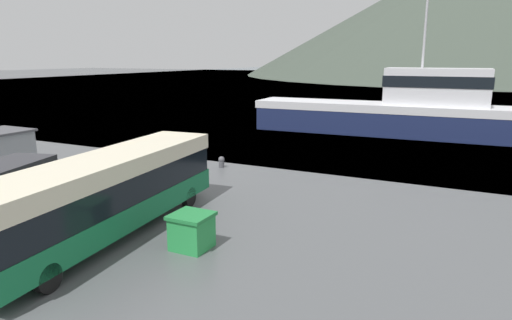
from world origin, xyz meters
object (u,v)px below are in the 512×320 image
object	(u,v)px
tour_bus	(107,192)
storage_bin	(192,231)
dock_kiosk	(3,152)
fishing_boat	(409,111)
delivery_van	(17,189)

from	to	relation	value
tour_bus	storage_bin	size ratio (longest dim) A/B	8.79
dock_kiosk	fishing_boat	bearing A→B (deg)	52.12
delivery_van	storage_bin	world-z (taller)	delivery_van
dock_kiosk	tour_bus	bearing A→B (deg)	-19.47
fishing_boat	storage_bin	xyz separation A→B (m)	(-3.28, -28.23, -1.49)
fishing_boat	dock_kiosk	size ratio (longest dim) A/B	8.74
storage_bin	dock_kiosk	xyz separation A→B (m)	(-15.65, 3.90, 0.66)
storage_bin	dock_kiosk	distance (m)	16.14
tour_bus	fishing_boat	bearing A→B (deg)	71.31
fishing_boat	storage_bin	size ratio (longest dim) A/B	18.88
tour_bus	delivery_van	size ratio (longest dim) A/B	2.07
delivery_van	storage_bin	distance (m)	8.14
delivery_van	fishing_boat	size ratio (longest dim) A/B	0.23
tour_bus	dock_kiosk	distance (m)	12.90
fishing_boat	storage_bin	world-z (taller)	fishing_boat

